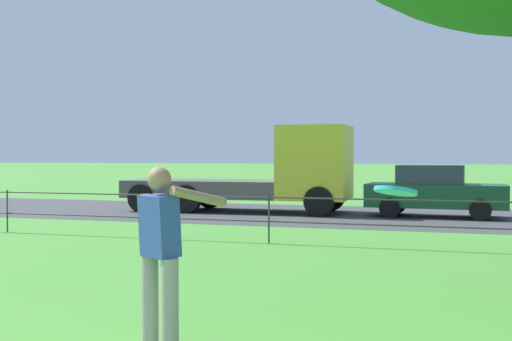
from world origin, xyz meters
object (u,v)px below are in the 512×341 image
(flatbed_truck_center, at_px, (270,174))
(car_dark_green_right, at_px, (435,191))
(frisbee, at_px, (396,191))
(person_thrower, at_px, (161,252))

(flatbed_truck_center, height_order, car_dark_green_right, flatbed_truck_center)
(frisbee, xyz_separation_m, car_dark_green_right, (-0.25, 15.52, -0.80))
(flatbed_truck_center, bearing_deg, car_dark_green_right, -1.01)
(frisbee, bearing_deg, flatbed_truck_center, 108.92)
(person_thrower, relative_size, flatbed_truck_center, 0.23)
(car_dark_green_right, bearing_deg, person_thrower, -97.89)
(person_thrower, bearing_deg, flatbed_truck_center, 102.26)
(person_thrower, distance_m, frisbee, 2.64)
(person_thrower, height_order, flatbed_truck_center, flatbed_truck_center)
(flatbed_truck_center, xyz_separation_m, car_dark_green_right, (5.10, -0.09, -0.44))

